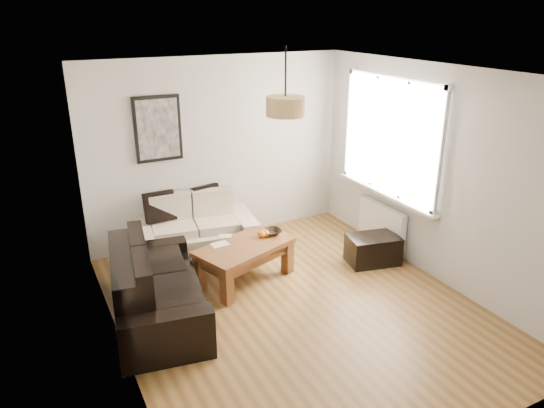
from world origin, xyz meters
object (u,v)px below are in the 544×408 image
loveseat_cream (195,228)px  ottoman (373,249)px  sofa_leather (157,284)px  coffee_table (245,262)px

loveseat_cream → ottoman: 2.41m
loveseat_cream → sofa_leather: 1.52m
sofa_leather → ottoman: 2.89m
loveseat_cream → sofa_leather: loveseat_cream is taller
sofa_leather → coffee_table: 1.22m
loveseat_cream → ottoman: bearing=-24.3°
loveseat_cream → coffee_table: bearing=-63.4°
loveseat_cream → coffee_table: 1.01m
sofa_leather → coffee_table: (1.17, 0.31, -0.16)m
sofa_leather → ottoman: size_ratio=2.77×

